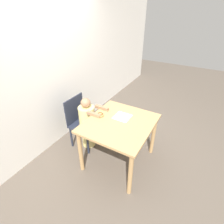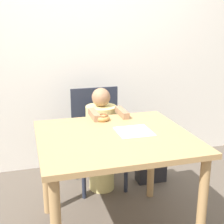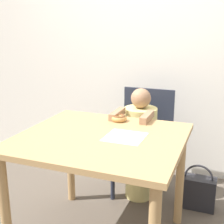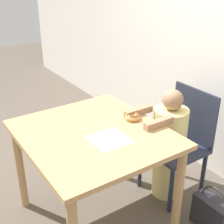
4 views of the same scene
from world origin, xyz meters
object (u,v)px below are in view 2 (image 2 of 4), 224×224
(chair, at_px, (98,136))
(handbag, at_px, (151,167))
(donut, at_px, (102,117))
(child_figure, at_px, (102,141))

(chair, distance_m, handbag, 0.60)
(donut, distance_m, handbag, 0.91)
(child_figure, relative_size, handbag, 2.54)
(child_figure, bearing_deg, handbag, 0.85)
(child_figure, distance_m, handbag, 0.59)
(child_figure, bearing_deg, chair, 90.00)
(chair, xyz_separation_m, handbag, (0.49, -0.12, -0.33))
(chair, xyz_separation_m, donut, (-0.07, -0.44, 0.32))
(child_figure, height_order, handbag, child_figure)
(donut, bearing_deg, chair, 81.02)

